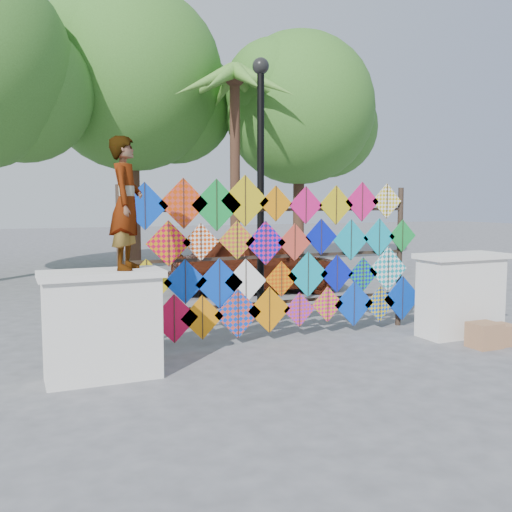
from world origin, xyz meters
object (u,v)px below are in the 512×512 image
object	(u,v)px
kite_rack	(280,259)
lamppost	(261,165)
sedan	(256,263)
vendor_woman	(126,203)

from	to	relation	value
kite_rack	lamppost	distance (m)	1.97
lamppost	kite_rack	bearing A→B (deg)	-100.82
kite_rack	sedan	xyz separation A→B (m)	(1.46, 4.25, -0.54)
kite_rack	sedan	distance (m)	4.52
kite_rack	lamppost	xyz separation A→B (m)	(0.24, 1.28, 1.48)
kite_rack	vendor_woman	xyz separation A→B (m)	(-2.45, -0.92, 0.84)
vendor_woman	kite_rack	bearing A→B (deg)	-44.64
kite_rack	sedan	size ratio (longest dim) A/B	1.26
vendor_woman	lamppost	bearing A→B (deg)	-26.06
kite_rack	vendor_woman	distance (m)	2.75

